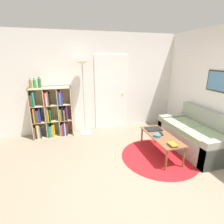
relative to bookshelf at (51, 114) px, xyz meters
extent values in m
plane|color=gray|center=(1.35, -2.52, -0.59)|extent=(14.00, 14.00, 0.00)
cube|color=silver|center=(1.35, 0.22, 0.71)|extent=(7.27, 0.05, 2.60)
cube|color=white|center=(1.64, 0.18, 0.43)|extent=(0.93, 0.02, 2.04)
sphere|color=tan|center=(1.97, 0.16, 0.39)|extent=(0.04, 0.04, 0.04)
cube|color=silver|center=(3.51, -1.16, 0.71)|extent=(0.05, 5.71, 2.60)
cube|color=#332D28|center=(3.48, -1.56, 0.90)|extent=(0.02, 0.62, 0.44)
cube|color=teal|center=(3.47, -1.56, 0.90)|extent=(0.01, 0.56, 0.38)
cylinder|color=#B2191E|center=(2.16, -1.67, -0.59)|extent=(1.56, 1.56, 0.01)
cube|color=beige|center=(-0.45, 0.00, 0.04)|extent=(0.02, 0.34, 1.27)
cube|color=beige|center=(0.51, 0.00, 0.04)|extent=(0.02, 0.34, 1.27)
cube|color=beige|center=(0.03, 0.00, 0.67)|extent=(0.97, 0.34, 0.02)
cube|color=beige|center=(0.03, 0.00, -0.58)|extent=(0.97, 0.34, 0.02)
cube|color=beige|center=(0.03, 0.16, 0.04)|extent=(0.97, 0.02, 1.27)
cube|color=beige|center=(-0.13, 0.00, 0.04)|extent=(0.02, 0.32, 1.23)
cube|color=beige|center=(0.18, 0.00, 0.04)|extent=(0.02, 0.32, 1.23)
cube|color=beige|center=(0.03, 0.00, -0.16)|extent=(0.94, 0.32, 0.02)
cube|color=beige|center=(0.03, 0.00, 0.25)|extent=(0.94, 0.32, 0.02)
cube|color=olive|center=(-0.42, -0.03, -0.43)|extent=(0.02, 0.27, 0.29)
cube|color=black|center=(-0.40, -0.06, -0.44)|extent=(0.02, 0.19, 0.28)
cube|color=olive|center=(-0.37, -0.06, -0.40)|extent=(0.02, 0.19, 0.35)
cube|color=silver|center=(-0.34, -0.04, -0.40)|extent=(0.03, 0.24, 0.35)
cube|color=gold|center=(-0.31, -0.04, -0.40)|extent=(0.03, 0.24, 0.34)
cube|color=navy|center=(-0.28, -0.06, -0.42)|extent=(0.02, 0.21, 0.30)
cube|color=#196B38|center=(-0.09, -0.05, -0.39)|extent=(0.03, 0.21, 0.36)
cube|color=teal|center=(-0.06, -0.04, -0.44)|extent=(0.02, 0.23, 0.28)
cube|color=teal|center=(-0.03, -0.06, -0.43)|extent=(0.03, 0.19, 0.28)
cube|color=gold|center=(0.01, -0.03, -0.42)|extent=(0.03, 0.25, 0.31)
cube|color=gold|center=(0.04, -0.04, -0.41)|extent=(0.03, 0.23, 0.33)
cube|color=teal|center=(0.22, -0.06, -0.43)|extent=(0.02, 0.20, 0.28)
cube|color=#B21E23|center=(0.24, -0.05, -0.42)|extent=(0.03, 0.21, 0.31)
cube|color=navy|center=(0.28, -0.04, -0.41)|extent=(0.03, 0.24, 0.32)
cube|color=silver|center=(0.31, -0.03, -0.40)|extent=(0.03, 0.26, 0.34)
cube|color=navy|center=(0.34, -0.03, -0.43)|extent=(0.02, 0.26, 0.28)
cube|color=#B21E23|center=(0.36, -0.06, -0.42)|extent=(0.02, 0.19, 0.31)
cube|color=black|center=(-0.42, -0.05, 0.02)|extent=(0.03, 0.21, 0.35)
cube|color=gold|center=(-0.39, -0.05, 0.03)|extent=(0.02, 0.22, 0.36)
cube|color=#B21E23|center=(-0.36, -0.05, 0.03)|extent=(0.02, 0.22, 0.36)
cube|color=#196B38|center=(-0.32, -0.06, 0.00)|extent=(0.03, 0.21, 0.30)
cube|color=#7F287A|center=(-0.29, -0.06, 0.00)|extent=(0.03, 0.21, 0.30)
cube|color=navy|center=(-0.26, -0.03, 0.02)|extent=(0.03, 0.26, 0.35)
cube|color=olive|center=(-0.09, -0.06, 0.03)|extent=(0.03, 0.20, 0.37)
cube|color=gold|center=(-0.06, -0.04, 0.00)|extent=(0.02, 0.24, 0.30)
cube|color=black|center=(-0.04, -0.04, -0.01)|extent=(0.02, 0.24, 0.30)
cube|color=#196B38|center=(-0.01, -0.03, -0.01)|extent=(0.02, 0.26, 0.29)
cube|color=orange|center=(0.22, -0.05, -0.01)|extent=(0.03, 0.22, 0.30)
cube|color=#196B38|center=(0.25, -0.04, -0.01)|extent=(0.03, 0.24, 0.28)
cube|color=black|center=(0.28, -0.03, 0.02)|extent=(0.03, 0.26, 0.34)
cube|color=olive|center=(0.32, -0.06, -0.01)|extent=(0.03, 0.21, 0.28)
cube|color=black|center=(0.35, -0.04, 0.01)|extent=(0.03, 0.24, 0.32)
cube|color=#7F287A|center=(0.39, -0.03, 0.03)|extent=(0.03, 0.26, 0.36)
cube|color=#B21E23|center=(-0.42, -0.03, 0.40)|extent=(0.02, 0.26, 0.28)
cube|color=#196B38|center=(-0.40, -0.04, 0.40)|extent=(0.03, 0.23, 0.28)
cube|color=#196B38|center=(-0.37, -0.04, 0.43)|extent=(0.02, 0.25, 0.34)
cube|color=teal|center=(-0.34, -0.04, 0.43)|extent=(0.02, 0.24, 0.35)
cube|color=#B21E23|center=(-0.09, -0.05, 0.43)|extent=(0.03, 0.22, 0.34)
cube|color=silver|center=(-0.06, -0.06, 0.41)|extent=(0.03, 0.21, 0.30)
cube|color=olive|center=(-0.03, -0.06, 0.43)|extent=(0.03, 0.20, 0.34)
cube|color=black|center=(0.00, -0.04, 0.41)|extent=(0.03, 0.23, 0.31)
cube|color=navy|center=(0.22, -0.07, 0.43)|extent=(0.03, 0.19, 0.34)
cube|color=teal|center=(0.25, -0.06, 0.41)|extent=(0.03, 0.21, 0.31)
cube|color=#7F287A|center=(0.28, -0.04, 0.44)|extent=(0.03, 0.23, 0.37)
cube|color=navy|center=(0.31, -0.06, 0.41)|extent=(0.02, 0.20, 0.30)
cylinder|color=#B7B7BC|center=(0.84, -0.06, -0.58)|extent=(0.31, 0.31, 0.01)
cylinder|color=#B7B7BC|center=(0.84, -0.06, 0.35)|extent=(0.02, 0.02, 1.79)
cone|color=white|center=(0.84, -0.06, 1.25)|extent=(0.32, 0.32, 0.10)
cube|color=gray|center=(3.05, -1.55, -0.38)|extent=(0.84, 1.62, 0.43)
cube|color=gray|center=(3.39, -1.55, -0.15)|extent=(0.16, 1.62, 0.87)
cube|color=gray|center=(3.05, -2.28, -0.31)|extent=(0.84, 0.16, 0.57)
cube|color=gray|center=(3.05, -0.82, -0.31)|extent=(0.84, 0.16, 0.57)
cube|color=#8FA67C|center=(2.97, -1.88, -0.11)|extent=(0.64, 0.63, 0.10)
cube|color=#8FA67C|center=(2.97, -1.23, -0.11)|extent=(0.64, 0.63, 0.10)
cube|color=brown|center=(2.21, -1.60, -0.16)|extent=(0.45, 1.10, 0.02)
cylinder|color=brown|center=(2.02, -2.11, -0.38)|extent=(0.04, 0.04, 0.42)
cylinder|color=brown|center=(2.02, -1.08, -0.38)|extent=(0.04, 0.04, 0.42)
cylinder|color=brown|center=(2.39, -2.11, -0.38)|extent=(0.04, 0.04, 0.42)
cylinder|color=brown|center=(2.39, -1.08, -0.38)|extent=(0.04, 0.04, 0.42)
cube|color=black|center=(2.21, -1.27, -0.14)|extent=(0.35, 0.26, 0.02)
cylinder|color=teal|center=(2.10, -1.62, -0.13)|extent=(0.14, 0.14, 0.05)
cube|color=navy|center=(2.18, -2.02, -0.14)|extent=(0.12, 0.18, 0.02)
cube|color=orange|center=(2.17, -2.04, -0.12)|extent=(0.12, 0.18, 0.02)
cube|color=black|center=(2.25, -1.53, -0.14)|extent=(0.09, 0.17, 0.02)
cylinder|color=olive|center=(-0.38, -0.02, 0.77)|extent=(0.06, 0.06, 0.19)
cylinder|color=olive|center=(-0.38, -0.02, 0.89)|extent=(0.02, 0.02, 0.05)
cylinder|color=#2D8438|center=(-0.29, -0.01, 0.77)|extent=(0.07, 0.07, 0.19)
cylinder|color=#2D8438|center=(-0.29, -0.01, 0.89)|extent=(0.03, 0.03, 0.05)
cylinder|color=#236633|center=(-0.18, 0.03, 0.78)|extent=(0.07, 0.07, 0.21)
cylinder|color=#236633|center=(-0.18, 0.03, 0.91)|extent=(0.03, 0.03, 0.05)
camera|label=1|loc=(0.35, -4.46, 1.38)|focal=28.00mm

